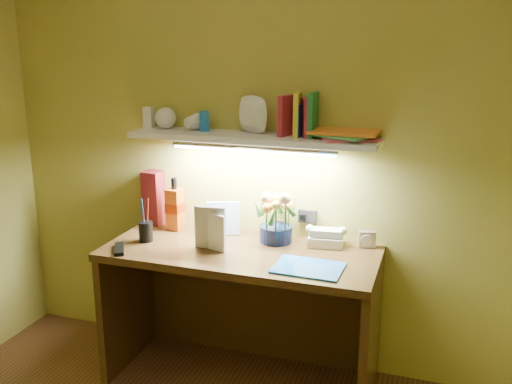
% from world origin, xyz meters
% --- Properties ---
extents(desk, '(1.40, 0.60, 0.75)m').
position_xyz_m(desk, '(0.00, 1.20, 0.38)').
color(desk, '#39220F').
rests_on(desk, ground).
extents(flower_bouquet, '(0.20, 0.20, 0.31)m').
position_xyz_m(flower_bouquet, '(0.14, 1.37, 0.90)').
color(flower_bouquet, '#0B163A').
rests_on(flower_bouquet, desk).
extents(telephone, '(0.19, 0.16, 0.11)m').
position_xyz_m(telephone, '(0.40, 1.40, 0.80)').
color(telephone, '#F7F4CD').
rests_on(telephone, desk).
extents(desk_clock, '(0.09, 0.06, 0.09)m').
position_xyz_m(desk_clock, '(0.61, 1.45, 0.79)').
color(desk_clock, '#BABBBF').
rests_on(desk_clock, desk).
extents(whisky_bottle, '(0.09, 0.09, 0.30)m').
position_xyz_m(whisky_bottle, '(-0.46, 1.39, 0.90)').
color(whisky_bottle, '#C45012').
rests_on(whisky_bottle, desk).
extents(whisky_box, '(0.10, 0.10, 0.31)m').
position_xyz_m(whisky_box, '(-0.62, 1.44, 0.91)').
color(whisky_box, '#5B1216').
rests_on(whisky_box, desk).
extents(pen_cup, '(0.08, 0.08, 0.18)m').
position_xyz_m(pen_cup, '(-0.52, 1.16, 0.84)').
color(pen_cup, black).
rests_on(pen_cup, desk).
extents(art_card, '(0.18, 0.10, 0.18)m').
position_xyz_m(art_card, '(-0.17, 1.40, 0.84)').
color(art_card, white).
rests_on(art_card, desk).
extents(tv_remote, '(0.13, 0.17, 0.02)m').
position_xyz_m(tv_remote, '(-0.58, 0.99, 0.76)').
color(tv_remote, black).
rests_on(tv_remote, desk).
extents(blue_folder, '(0.33, 0.24, 0.01)m').
position_xyz_m(blue_folder, '(0.39, 1.07, 0.75)').
color(blue_folder, blue).
rests_on(blue_folder, desk).
extents(desk_book_a, '(0.17, 0.02, 0.23)m').
position_xyz_m(desk_book_a, '(-0.24, 1.16, 0.86)').
color(desk_book_a, beige).
rests_on(desk_book_a, desk).
extents(desk_book_b, '(0.14, 0.06, 0.19)m').
position_xyz_m(desk_book_b, '(-0.19, 1.18, 0.85)').
color(desk_book_b, white).
rests_on(desk_book_b, desk).
extents(wall_shelf, '(1.32, 0.31, 0.25)m').
position_xyz_m(wall_shelf, '(0.04, 1.39, 1.34)').
color(wall_shelf, white).
rests_on(wall_shelf, ground).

